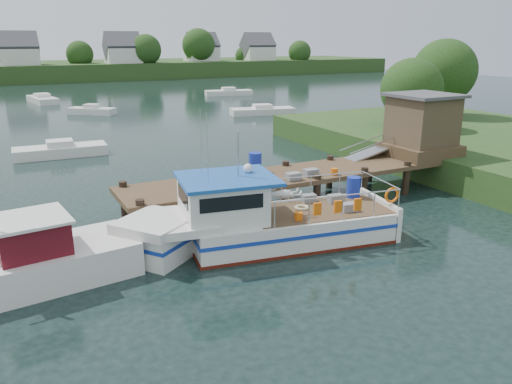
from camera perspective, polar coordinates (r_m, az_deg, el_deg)
name	(u,v)px	position (r m, az deg, el deg)	size (l,w,h in m)	color
ground_plane	(261,209)	(21.52, 0.53, -1.91)	(160.00, 160.00, 0.00)	black
far_shore	(50,68)	(100.92, -22.51, 13.01)	(140.00, 42.55, 9.22)	#2C491E
dock	(381,144)	(24.57, 14.15, 5.38)	(16.60, 3.00, 4.78)	#4F3A25
lobster_boat	(257,222)	(17.49, 0.15, -3.39)	(10.11, 4.26, 4.86)	silver
work_boat	(1,270)	(16.15, -27.14, -7.90)	(8.33, 3.30, 4.36)	silver
moored_far	(229,92)	(66.54, -3.14, 11.31)	(6.34, 3.31, 1.03)	silver
moored_a	(60,150)	(33.50, -21.44, 4.47)	(5.56, 2.11, 1.01)	silver
moored_b	(92,111)	(51.64, -18.25, 8.83)	(4.47, 4.10, 1.00)	silver
moored_c	(262,111)	(49.12, 0.74, 9.28)	(6.47, 3.43, 0.97)	silver
moored_d	(42,99)	(63.43, -23.22, 9.72)	(3.09, 6.52, 1.06)	silver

